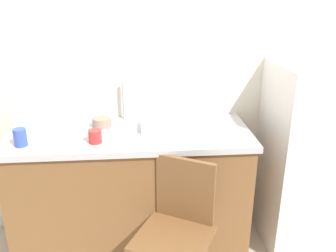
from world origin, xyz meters
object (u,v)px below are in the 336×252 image
(cup_red, at_px, (95,136))
(cup_blue, at_px, (20,137))
(refrigerator, at_px, (305,157))
(dish_tray, at_px, (162,125))
(terracotta_bowl, at_px, (102,122))
(chair, at_px, (177,229))

(cup_red, height_order, cup_blue, cup_blue)
(refrigerator, bearing_deg, cup_blue, -174.30)
(dish_tray, bearing_deg, terracotta_bowl, 169.12)
(chair, bearing_deg, cup_blue, -171.13)
(dish_tray, bearing_deg, cup_blue, -166.56)
(refrigerator, height_order, chair, refrigerator)
(terracotta_bowl, height_order, cup_red, cup_red)
(dish_tray, height_order, cup_red, cup_red)
(dish_tray, relative_size, cup_blue, 2.62)
(chair, distance_m, dish_tray, 0.69)
(refrigerator, relative_size, terracotta_bowl, 10.59)
(chair, distance_m, cup_blue, 1.07)
(cup_blue, bearing_deg, terracotta_bowl, 31.91)
(chair, distance_m, cup_red, 0.73)
(cup_blue, bearing_deg, cup_red, 1.13)
(chair, relative_size, cup_red, 11.02)
(cup_blue, bearing_deg, chair, -19.52)
(terracotta_bowl, relative_size, cup_red, 1.56)
(cup_red, xyz_separation_m, cup_blue, (-0.44, -0.01, 0.01))
(refrigerator, height_order, cup_blue, refrigerator)
(dish_tray, relative_size, terracotta_bowl, 2.22)
(refrigerator, bearing_deg, terracotta_bowl, 176.15)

